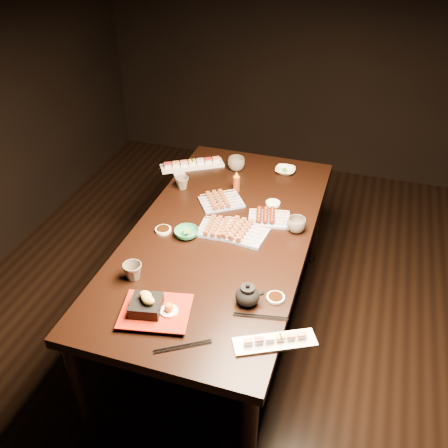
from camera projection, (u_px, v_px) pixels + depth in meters
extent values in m
plane|color=black|center=(254.00, 383.00, 2.71)|extent=(5.00, 5.00, 0.00)
cube|color=black|center=(221.00, 286.00, 2.79)|extent=(1.29, 1.96, 0.75)
imported|color=#287B50|center=(187.00, 233.00, 2.54)|extent=(0.17, 0.17, 0.04)
imported|color=#FBF5CD|center=(285.00, 171.00, 3.07)|extent=(0.12, 0.12, 0.03)
imported|color=brown|center=(133.00, 271.00, 2.26)|extent=(0.12, 0.12, 0.08)
imported|color=brown|center=(297.00, 225.00, 2.56)|extent=(0.13, 0.13, 0.08)
imported|color=brown|center=(182.00, 183.00, 2.91)|extent=(0.11, 0.11, 0.07)
imported|color=brown|center=(236.00, 164.00, 3.09)|extent=(0.11, 0.11, 0.08)
cylinder|color=#62270D|center=(236.00, 181.00, 2.87)|extent=(0.05, 0.05, 0.13)
cylinder|color=white|center=(163.00, 230.00, 2.58)|extent=(0.09, 0.09, 0.01)
cylinder|color=white|center=(273.00, 203.00, 2.79)|extent=(0.09, 0.09, 0.01)
cylinder|color=white|center=(276.00, 298.00, 2.17)|extent=(0.10, 0.10, 0.01)
cylinder|color=white|center=(180.00, 175.00, 3.05)|extent=(0.09, 0.09, 0.01)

